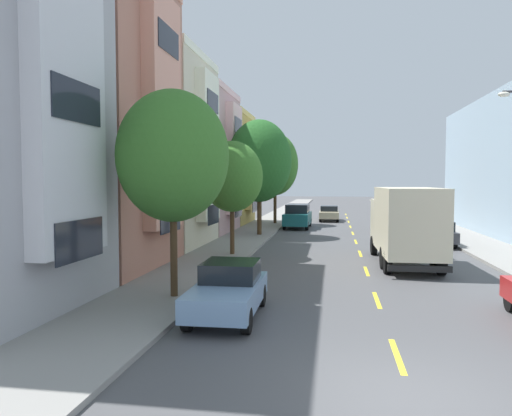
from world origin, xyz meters
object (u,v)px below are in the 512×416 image
(street_tree_third, at_px, (259,161))
(street_tree_farthest, at_px, (275,164))
(parked_wagon_charcoal, at_px, (434,232))
(parked_wagon_orange, at_px, (412,221))
(delivery_box_truck, at_px, (405,222))
(parked_hatchback_sky, at_px, (228,290))
(moving_champagne_sedan, at_px, (329,213))
(street_tree_second, at_px, (232,177))
(street_tree_nearest, at_px, (173,156))
(parked_suv_teal, at_px, (298,216))

(street_tree_third, height_order, street_tree_farthest, street_tree_third)
(street_tree_farthest, bearing_deg, parked_wagon_charcoal, -47.44)
(parked_wagon_orange, bearing_deg, delivery_box_truck, -99.76)
(street_tree_farthest, bearing_deg, parked_hatchback_sky, -85.77)
(moving_champagne_sedan, bearing_deg, street_tree_second, -101.39)
(street_tree_third, distance_m, parked_hatchback_sky, 20.11)
(street_tree_second, bearing_deg, parked_wagon_charcoal, 29.49)
(street_tree_farthest, bearing_deg, street_tree_second, -90.00)
(delivery_box_truck, bearing_deg, parked_wagon_orange, 80.24)
(street_tree_nearest, bearing_deg, parked_suv_teal, 84.89)
(parked_suv_teal, height_order, moving_champagne_sedan, parked_suv_teal)
(street_tree_nearest, relative_size, parked_hatchback_sky, 1.62)
(street_tree_second, relative_size, delivery_box_truck, 0.77)
(street_tree_second, bearing_deg, street_tree_farthest, 90.00)
(street_tree_third, bearing_deg, street_tree_farthest, 90.00)
(street_tree_nearest, xyz_separation_m, moving_champagne_sedan, (4.60, 31.82, -3.83))
(street_tree_second, xyz_separation_m, parked_wagon_orange, (10.81, 13.98, -3.21))
(parked_hatchback_sky, bearing_deg, street_tree_farthest, 94.23)
(street_tree_farthest, distance_m, moving_champagne_sedan, 8.05)
(parked_hatchback_sky, xyz_separation_m, parked_wagon_orange, (8.70, 24.50, 0.05))
(parked_hatchback_sky, height_order, moving_champagne_sedan, parked_hatchback_sky)
(parked_suv_teal, bearing_deg, parked_wagon_charcoal, -46.24)
(street_tree_nearest, bearing_deg, parked_wagon_charcoal, 54.32)
(street_tree_second, bearing_deg, street_tree_third, 90.00)
(parked_hatchback_sky, bearing_deg, parked_suv_teal, 89.88)
(parked_wagon_charcoal, distance_m, moving_champagne_sedan, 17.83)
(street_tree_third, bearing_deg, parked_suv_teal, 70.85)
(delivery_box_truck, xyz_separation_m, parked_hatchback_sky, (-6.10, -9.37, -1.20))
(parked_wagon_charcoal, xyz_separation_m, moving_champagne_sedan, (-6.26, 16.69, -0.05))
(street_tree_third, relative_size, street_tree_farthest, 1.01)
(street_tree_farthest, relative_size, parked_wagon_orange, 1.64)
(street_tree_third, xyz_separation_m, parked_wagon_charcoal, (10.86, -2.84, -4.35))
(street_tree_third, relative_size, delivery_box_truck, 1.07)
(parked_hatchback_sky, distance_m, moving_champagne_sedan, 33.45)
(street_tree_farthest, height_order, moving_champagne_sedan, street_tree_farthest)
(delivery_box_truck, height_order, parked_wagon_charcoal, delivery_box_truck)
(street_tree_third, relative_size, parked_wagon_orange, 1.65)
(parked_suv_teal, bearing_deg, street_tree_farthest, 128.23)
(street_tree_second, xyz_separation_m, parked_wagon_charcoal, (10.86, 6.14, -3.21))
(moving_champagne_sedan, bearing_deg, parked_suv_teal, -107.74)
(parked_hatchback_sky, bearing_deg, parked_wagon_orange, 70.45)
(street_tree_third, distance_m, parked_wagon_orange, 12.67)
(parked_suv_teal, bearing_deg, delivery_box_truck, -69.76)
(street_tree_second, height_order, parked_wagon_orange, street_tree_second)
(delivery_box_truck, bearing_deg, street_tree_second, 171.95)
(street_tree_second, xyz_separation_m, street_tree_farthest, (-0.00, 17.97, 1.21))
(street_tree_farthest, bearing_deg, street_tree_nearest, -90.00)
(street_tree_third, relative_size, parked_wagon_charcoal, 1.65)
(parked_wagon_charcoal, bearing_deg, parked_suv_teal, 133.76)
(street_tree_second, height_order, parked_suv_teal, street_tree_second)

